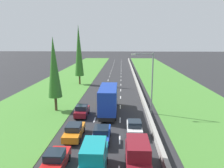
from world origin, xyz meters
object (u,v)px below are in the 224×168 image
Objects in this scene: teal_van_centre_lane at (94,159)px; maroon_van_right_lane at (137,156)px; orange_sedan_left_lane at (74,131)px; blue_sedan_centre_lane at (102,134)px; maroon_hatchback_left_lane at (82,111)px; poplar_tree_second at (54,68)px; blue_box_truck_centre_lane at (109,99)px; white_hatchback_right_lane at (134,127)px; red_hatchback_left_lane at (56,160)px; poplar_tree_third at (79,51)px; street_light_mast at (150,79)px.

teal_van_centre_lane is 1.00× the size of maroon_van_right_lane.
blue_sedan_centre_lane is at bearing -11.81° from orange_sedan_left_lane.
poplar_tree_second reaches higher than maroon_hatchback_left_lane.
poplar_tree_second is at bearing 174.15° from blue_box_truck_centre_lane.
blue_box_truck_centre_lane is 2.41× the size of white_hatchback_right_lane.
teal_van_centre_lane is 7.38m from orange_sedan_left_lane.
maroon_van_right_lane is at bearing -0.66° from red_hatchback_left_lane.
maroon_van_right_lane is 0.34× the size of poplar_tree_third.
maroon_hatchback_left_lane is at bearing 141.32° from white_hatchback_right_lane.
poplar_tree_second is (-4.63, 15.40, 5.88)m from red_hatchback_left_lane.
red_hatchback_left_lane is 0.80× the size of teal_van_centre_lane.
teal_van_centre_lane is at bearing -90.34° from blue_sedan_centre_lane.
blue_sedan_centre_lane is at bearing 57.67° from red_hatchback_left_lane.
blue_box_truck_centre_lane reaches higher than red_hatchback_left_lane.
maroon_van_right_lane is (3.46, -5.41, 0.59)m from blue_sedan_centre_lane.
poplar_tree_third reaches higher than teal_van_centre_lane.
orange_sedan_left_lane is at bearing -62.60° from poplar_tree_second.
poplar_tree_second reaches higher than street_light_mast.
poplar_tree_second reaches higher than maroon_van_right_lane.
white_hatchback_right_lane is at bearing -65.00° from blue_box_truck_centre_lane.
teal_van_centre_lane reaches higher than red_hatchback_left_lane.
orange_sedan_left_lane is (-3.09, 6.68, -0.59)m from teal_van_centre_lane.
maroon_van_right_lane is (6.84, -0.08, 0.56)m from red_hatchback_left_lane.
poplar_tree_second reaches higher than red_hatchback_left_lane.
poplar_tree_third is at bearing 99.67° from orange_sedan_left_lane.
teal_van_centre_lane is 6.05m from blue_sedan_centre_lane.
blue_sedan_centre_lane is (3.38, 5.33, -0.02)m from red_hatchback_left_lane.
teal_van_centre_lane is 0.34× the size of poplar_tree_third.
maroon_hatchback_left_lane is (-0.14, 12.97, 0.00)m from red_hatchback_left_lane.
blue_sedan_centre_lane is 1.15× the size of white_hatchback_right_lane.
blue_sedan_centre_lane is 1.15× the size of maroon_hatchback_left_lane.
poplar_tree_second reaches higher than teal_van_centre_lane.
orange_sedan_left_lane is 0.92× the size of maroon_van_right_lane.
teal_van_centre_lane is 1.26× the size of maroon_hatchback_left_lane.
maroon_hatchback_left_lane is at bearing 114.73° from blue_sedan_centre_lane.
poplar_tree_second is (-11.47, 15.47, 5.32)m from maroon_van_right_lane.
blue_sedan_centre_lane is 9.32m from blue_box_truck_centre_lane.
poplar_tree_third is (-5.07, 29.79, 7.44)m from orange_sedan_left_lane.
maroon_van_right_lane is at bearing 9.88° from teal_van_centre_lane.
poplar_tree_third is 1.60× the size of street_light_mast.
teal_van_centre_lane is 1.09× the size of orange_sedan_left_lane.
orange_sedan_left_lane is at bearing -137.28° from street_light_mast.
maroon_hatchback_left_lane is 14.81m from maroon_van_right_lane.
poplar_tree_second is 20.44m from poplar_tree_third.
teal_van_centre_lane is 1.09× the size of blue_sedan_centre_lane.
maroon_van_right_lane is 1.26× the size of white_hatchback_right_lane.
teal_van_centre_lane is 1.26× the size of white_hatchback_right_lane.
poplar_tree_third reaches higher than maroon_hatchback_left_lane.
red_hatchback_left_lane is 17.12m from poplar_tree_second.
maroon_van_right_lane is (3.24, -14.63, -0.78)m from blue_box_truck_centre_lane.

